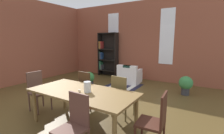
{
  "coord_description": "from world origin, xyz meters",
  "views": [
    {
      "loc": [
        2.8,
        -2.99,
        1.71
      ],
      "look_at": [
        0.11,
        1.35,
        0.85
      ],
      "focal_mm": 25.99,
      "sensor_mm": 36.0,
      "label": 1
    }
  ],
  "objects": [
    {
      "name": "dining_chair_far_left",
      "position": [
        0.23,
        0.01,
        0.51
      ],
      "size": [
        0.43,
        0.43,
        0.95
      ],
      "color": "#3B2615",
      "rests_on": "ground"
    },
    {
      "name": "dining_table",
      "position": [
        0.71,
        -0.72,
        0.66
      ],
      "size": [
        2.14,
        1.0,
        0.73
      ],
      "color": "brown",
      "rests_on": "ground"
    },
    {
      "name": "dining_chair_head_right",
      "position": [
        2.16,
        -0.71,
        0.51
      ],
      "size": [
        0.43,
        0.43,
        0.95
      ],
      "color": "#401F14",
      "rests_on": "ground"
    },
    {
      "name": "armchair_white",
      "position": [
        0.07,
        2.74,
        0.28
      ],
      "size": [
        0.86,
        0.86,
        0.75
      ],
      "color": "white",
      "rests_on": "ground"
    },
    {
      "name": "left_wall_brick",
      "position": [
        -3.57,
        0.0,
        1.66
      ],
      "size": [
        0.12,
        8.28,
        3.32
      ],
      "primitive_type": "cube",
      "color": "brown",
      "rests_on": "ground"
    },
    {
      "name": "dining_chair_head_left",
      "position": [
        -0.73,
        -0.71,
        0.51
      ],
      "size": [
        0.42,
        0.42,
        0.95
      ],
      "color": "brown",
      "rests_on": "ground"
    },
    {
      "name": "window_pane_0",
      "position": [
        -1.23,
        3.63,
        1.83
      ],
      "size": [
        0.55,
        0.02,
        2.16
      ],
      "primitive_type": "cube",
      "color": "white"
    },
    {
      "name": "bookshelf_tall",
      "position": [
        -1.47,
        3.45,
        1.03
      ],
      "size": [
        0.98,
        0.33,
        2.03
      ],
      "color": "black",
      "rests_on": "ground"
    },
    {
      "name": "potted_plant_corner",
      "position": [
        2.18,
        2.39,
        0.34
      ],
      "size": [
        0.42,
        0.42,
        0.59
      ],
      "color": "#333338",
      "rests_on": "ground"
    },
    {
      "name": "ground_plane",
      "position": [
        0.0,
        0.0,
        0.0
      ],
      "size": [
        9.47,
        9.47,
        0.0
      ],
      "primitive_type": "plane",
      "color": "brown"
    },
    {
      "name": "window_pane_1",
      "position": [
        1.23,
        3.63,
        1.83
      ],
      "size": [
        0.55,
        0.02,
        2.16
      ],
      "primitive_type": "cube",
      "color": "white"
    },
    {
      "name": "tealight_candle_0",
      "position": [
        0.71,
        -0.79,
        0.75
      ],
      "size": [
        0.04,
        0.04,
        0.04
      ],
      "primitive_type": "cylinder",
      "color": "silver",
      "rests_on": "dining_table"
    },
    {
      "name": "back_wall_brick",
      "position": [
        0.0,
        3.7,
        1.66
      ],
      "size": [
        8.01,
        0.12,
        3.32
      ],
      "primitive_type": "cube",
      "color": "brown",
      "rests_on": "ground"
    },
    {
      "name": "dining_chair_far_right",
      "position": [
        1.19,
        0.01,
        0.51
      ],
      "size": [
        0.44,
        0.44,
        0.95
      ],
      "color": "brown",
      "rests_on": "ground"
    },
    {
      "name": "striped_rug",
      "position": [
        0.07,
        2.31,
        0.0
      ],
      "size": [
        1.19,
        1.02,
        0.01
      ],
      "color": "#1E1E33",
      "rests_on": "ground"
    },
    {
      "name": "vase_on_table",
      "position": [
        0.85,
        -0.72,
        0.83
      ],
      "size": [
        0.14,
        0.14,
        0.2
      ],
      "primitive_type": "cylinder",
      "color": "silver",
      "rests_on": "dining_table"
    },
    {
      "name": "dining_chair_near_right",
      "position": [
        1.2,
        -1.44,
        0.51
      ],
      "size": [
        0.41,
        0.41,
        0.95
      ],
      "color": "brown",
      "rests_on": "ground"
    },
    {
      "name": "potted_plant_by_shelf",
      "position": [
        -0.91,
        1.43,
        0.3
      ],
      "size": [
        0.39,
        0.39,
        0.57
      ],
      "color": "#333338",
      "rests_on": "ground"
    }
  ]
}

